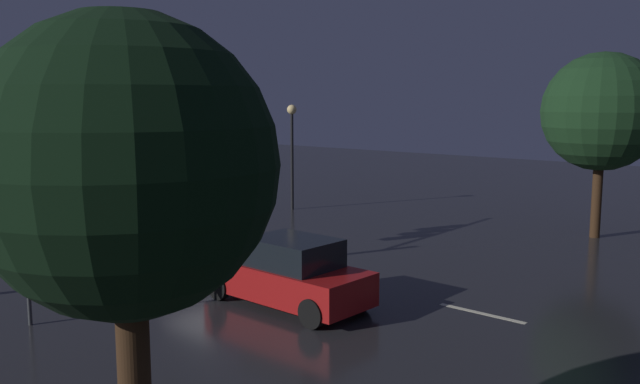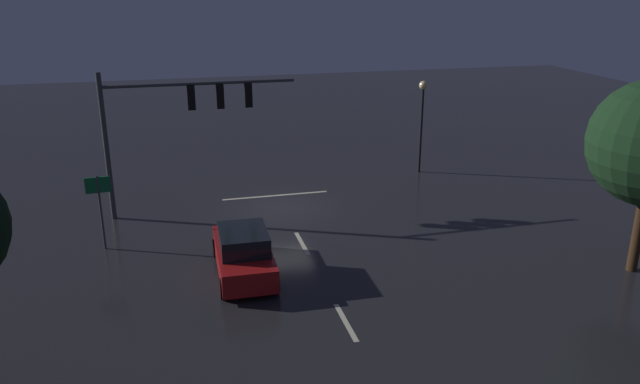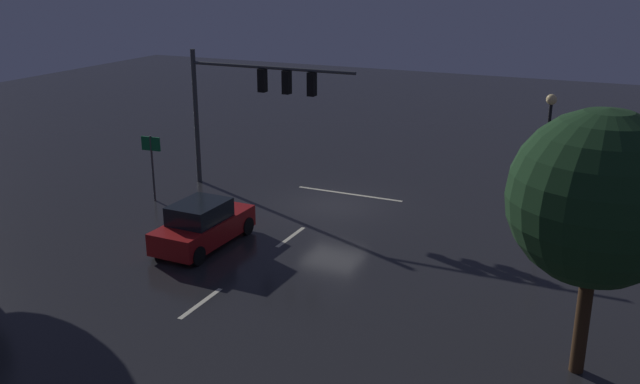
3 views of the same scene
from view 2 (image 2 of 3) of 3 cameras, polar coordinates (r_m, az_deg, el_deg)
name	(u,v)px [view 2 (image 2 of 3)]	position (r m, az deg, el deg)	size (l,w,h in m)	color
ground_plane	(283,208)	(27.71, -3.47, -1.51)	(80.00, 80.00, 0.00)	#232326
traffic_signal_assembly	(178,112)	(26.63, -12.97, 7.22)	(8.03, 0.47, 6.22)	#383A3D
lane_dash_far	(302,243)	(24.08, -1.66, -4.75)	(2.20, 0.16, 0.01)	beige
lane_dash_mid	(346,322)	(18.91, 2.39, -11.88)	(2.20, 0.16, 0.01)	beige
stop_bar	(275,196)	(29.35, -4.12, -0.33)	(5.00, 0.16, 0.01)	beige
car_approaching	(244,253)	(21.50, -7.05, -5.61)	(1.97, 4.40, 1.70)	maroon
street_lamp_left_kerb	(422,109)	(32.48, 9.38, 7.57)	(0.44, 0.44, 4.82)	black
route_sign	(99,197)	(24.25, -19.66, -0.43)	(0.90, 0.13, 2.91)	#383A3D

